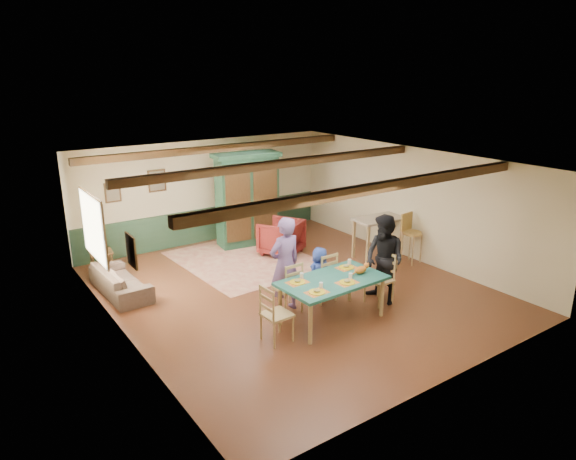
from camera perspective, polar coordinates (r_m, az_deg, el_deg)
floor at (r=10.85m, az=0.52°, el=-6.63°), size 8.00×8.00×0.00m
wall_back at (r=13.72m, az=-9.18°, el=4.25°), size 7.00×0.02×2.70m
wall_left at (r=8.93m, az=-18.17°, el=-3.60°), size 0.02×8.00×2.70m
wall_right at (r=12.64m, az=13.61°, el=2.86°), size 0.02×8.00×2.70m
ceiling at (r=10.05m, az=0.56°, el=7.57°), size 7.00×8.00×0.02m
wainscot_back at (r=13.93m, az=-8.97°, el=0.63°), size 6.95×0.03×0.90m
ceiling_beam_front at (r=8.34m, az=9.76°, el=4.64°), size 6.95×0.16×0.16m
ceiling_beam_mid at (r=10.39m, az=-0.73°, el=7.39°), size 6.95×0.16×0.16m
ceiling_beam_back at (r=12.61m, az=-7.44°, el=9.01°), size 6.95×0.16×0.16m
window_left at (r=10.44m, az=-20.89°, el=0.29°), size 0.06×1.60×1.30m
picture_left_wall at (r=8.26m, az=-16.99°, el=-2.22°), size 0.04×0.42×0.52m
picture_back_a at (r=13.10m, az=-14.35°, el=5.33°), size 0.45×0.04×0.55m
picture_back_b at (r=12.81m, az=-18.90°, el=3.97°), size 0.38×0.04×0.48m
dining_table at (r=9.46m, az=4.90°, el=-7.76°), size 1.97×1.15×0.81m
dining_chair_far_left at (r=9.71m, az=-0.04°, el=-6.31°), size 0.47×0.49×1.02m
dining_chair_far_right at (r=10.21m, az=3.83°, el=-5.13°), size 0.47×0.49×1.02m
dining_chair_end_left at (r=8.72m, az=-1.24°, el=-9.22°), size 0.49×0.47×1.02m
dining_chair_end_right at (r=10.22m, az=10.12°, el=-5.35°), size 0.49×0.47×1.02m
person_man at (r=9.62m, az=-0.35°, el=-3.88°), size 0.69×0.47×1.85m
person_woman at (r=10.16m, az=10.65°, el=-3.25°), size 0.70×0.89×1.77m
person_child at (r=10.26m, az=3.52°, el=-4.84°), size 0.54×0.36×1.08m
cat at (r=9.57m, az=8.05°, el=-4.32°), size 0.39×0.16×0.19m
place_setting_near_left at (r=8.73m, az=3.24°, el=-6.65°), size 0.44×0.34×0.11m
place_setting_near_center at (r=9.17m, az=6.59°, el=-5.54°), size 0.44×0.34×0.11m
place_setting_far_left at (r=9.12m, az=1.05°, el=-5.56°), size 0.44×0.34×0.11m
place_setting_far_right at (r=9.84m, az=6.50°, el=-3.91°), size 0.44×0.34×0.11m
area_rug at (r=12.52m, az=-4.80°, el=-3.30°), size 2.99×3.50×0.01m
armoire at (r=13.33m, az=-4.55°, el=3.41°), size 1.79×0.91×2.42m
armchair at (r=12.75m, az=-0.76°, el=-0.80°), size 1.28×1.29×0.87m
sofa at (r=11.14m, az=-18.13°, el=-5.36°), size 0.80×1.89×0.55m
end_table at (r=12.18m, az=-19.96°, el=-3.51°), size 0.52×0.52×0.58m
table_lamp at (r=12.00m, az=-20.23°, el=-1.04°), size 0.32×0.32×0.53m
counter_table at (r=12.70m, az=9.95°, el=-0.83°), size 1.26×0.80×1.01m
bar_stool_left at (r=11.98m, az=11.16°, el=-1.80°), size 0.43×0.46×1.09m
bar_stool_right at (r=12.46m, az=13.62°, el=-0.96°), size 0.47×0.51×1.20m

